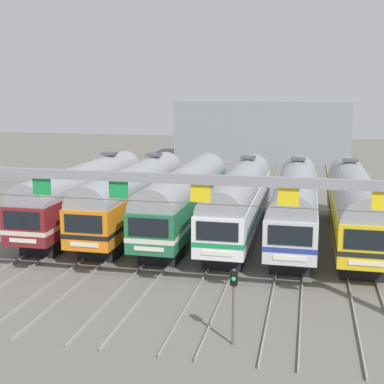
{
  "coord_description": "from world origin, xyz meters",
  "views": [
    {
      "loc": [
        6.51,
        -36.09,
        10.12
      ],
      "look_at": [
        -1.99,
        2.43,
        2.52
      ],
      "focal_mm": 49.87,
      "sensor_mm": 36.0,
      "label": 1
    }
  ],
  "objects_px": {
    "yard_signal_mast": "(234,293)",
    "commuter_train_maroon": "(85,192)",
    "commuter_train_green": "(186,196)",
    "catenary_gantry": "(159,198)",
    "commuter_train_orange": "(134,194)",
    "commuter_train_white": "(239,198)",
    "commuter_train_yellow": "(354,203)",
    "commuter_train_silver": "(295,201)"
  },
  "relations": [
    {
      "from": "catenary_gantry",
      "to": "commuter_train_orange",
      "type": "bearing_deg",
      "value": 113.02
    },
    {
      "from": "commuter_train_orange",
      "to": "catenary_gantry",
      "type": "relative_size",
      "value": 0.74
    },
    {
      "from": "commuter_train_yellow",
      "to": "catenary_gantry",
      "type": "height_order",
      "value": "catenary_gantry"
    },
    {
      "from": "commuter_train_yellow",
      "to": "commuter_train_maroon",
      "type": "bearing_deg",
      "value": 180.0
    },
    {
      "from": "commuter_train_maroon",
      "to": "catenary_gantry",
      "type": "height_order",
      "value": "catenary_gantry"
    },
    {
      "from": "commuter_train_maroon",
      "to": "commuter_train_silver",
      "type": "distance_m",
      "value": 15.3
    },
    {
      "from": "commuter_train_white",
      "to": "catenary_gantry",
      "type": "distance_m",
      "value": 13.89
    },
    {
      "from": "commuter_train_maroon",
      "to": "commuter_train_white",
      "type": "height_order",
      "value": "same"
    },
    {
      "from": "catenary_gantry",
      "to": "commuter_train_maroon",
      "type": "bearing_deg",
      "value": 125.31
    },
    {
      "from": "commuter_train_orange",
      "to": "commuter_train_maroon",
      "type": "bearing_deg",
      "value": 180.0
    },
    {
      "from": "commuter_train_green",
      "to": "catenary_gantry",
      "type": "bearing_deg",
      "value": -81.94
    },
    {
      "from": "commuter_train_yellow",
      "to": "yard_signal_mast",
      "type": "bearing_deg",
      "value": -109.45
    },
    {
      "from": "commuter_train_yellow",
      "to": "yard_signal_mast",
      "type": "height_order",
      "value": "commuter_train_yellow"
    },
    {
      "from": "commuter_train_orange",
      "to": "commuter_train_silver",
      "type": "height_order",
      "value": "same"
    },
    {
      "from": "commuter_train_maroon",
      "to": "commuter_train_white",
      "type": "relative_size",
      "value": 1.0
    },
    {
      "from": "commuter_train_green",
      "to": "catenary_gantry",
      "type": "distance_m",
      "value": 13.88
    },
    {
      "from": "commuter_train_white",
      "to": "commuter_train_green",
      "type": "bearing_deg",
      "value": -179.93
    },
    {
      "from": "yard_signal_mast",
      "to": "commuter_train_green",
      "type": "bearing_deg",
      "value": 109.46
    },
    {
      "from": "commuter_train_white",
      "to": "commuter_train_maroon",
      "type": "bearing_deg",
      "value": 180.0
    },
    {
      "from": "commuter_train_yellow",
      "to": "commuter_train_white",
      "type": "bearing_deg",
      "value": 180.0
    },
    {
      "from": "commuter_train_maroon",
      "to": "commuter_train_orange",
      "type": "height_order",
      "value": "same"
    },
    {
      "from": "commuter_train_yellow",
      "to": "yard_signal_mast",
      "type": "relative_size",
      "value": 5.69
    },
    {
      "from": "catenary_gantry",
      "to": "yard_signal_mast",
      "type": "xyz_separation_m",
      "value": [
        3.82,
        -2.74,
        -3.11
      ]
    },
    {
      "from": "commuter_train_white",
      "to": "commuter_train_yellow",
      "type": "height_order",
      "value": "same"
    },
    {
      "from": "commuter_train_silver",
      "to": "yard_signal_mast",
      "type": "distance_m",
      "value": 16.36
    },
    {
      "from": "yard_signal_mast",
      "to": "commuter_train_maroon",
      "type": "bearing_deg",
      "value": 129.49
    },
    {
      "from": "commuter_train_orange",
      "to": "commuter_train_white",
      "type": "bearing_deg",
      "value": 0.0
    },
    {
      "from": "yard_signal_mast",
      "to": "commuter_train_yellow",
      "type": "bearing_deg",
      "value": 70.55
    },
    {
      "from": "commuter_train_white",
      "to": "commuter_train_silver",
      "type": "xyz_separation_m",
      "value": [
        3.82,
        0.0,
        0.0
      ]
    },
    {
      "from": "commuter_train_silver",
      "to": "catenary_gantry",
      "type": "height_order",
      "value": "catenary_gantry"
    },
    {
      "from": "commuter_train_orange",
      "to": "yard_signal_mast",
      "type": "xyz_separation_m",
      "value": [
        9.56,
        -16.24,
        -0.48
      ]
    },
    {
      "from": "commuter_train_green",
      "to": "yard_signal_mast",
      "type": "distance_m",
      "value": 17.23
    },
    {
      "from": "commuter_train_green",
      "to": "commuter_train_white",
      "type": "bearing_deg",
      "value": 0.07
    },
    {
      "from": "commuter_train_maroon",
      "to": "catenary_gantry",
      "type": "bearing_deg",
      "value": -54.69
    },
    {
      "from": "commuter_train_green",
      "to": "commuter_train_maroon",
      "type": "bearing_deg",
      "value": 179.97
    },
    {
      "from": "commuter_train_green",
      "to": "yard_signal_mast",
      "type": "xyz_separation_m",
      "value": [
        5.74,
        -16.24,
        -0.48
      ]
    },
    {
      "from": "yard_signal_mast",
      "to": "commuter_train_orange",
      "type": "bearing_deg",
      "value": 120.48
    },
    {
      "from": "commuter_train_orange",
      "to": "commuter_train_white",
      "type": "xyz_separation_m",
      "value": [
        7.65,
        0.0,
        0.0
      ]
    },
    {
      "from": "yard_signal_mast",
      "to": "catenary_gantry",
      "type": "bearing_deg",
      "value": 144.34
    },
    {
      "from": "yard_signal_mast",
      "to": "commuter_train_silver",
      "type": "bearing_deg",
      "value": 83.29
    },
    {
      "from": "commuter_train_green",
      "to": "commuter_train_yellow",
      "type": "height_order",
      "value": "commuter_train_yellow"
    },
    {
      "from": "commuter_train_green",
      "to": "yard_signal_mast",
      "type": "bearing_deg",
      "value": -70.54
    }
  ]
}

